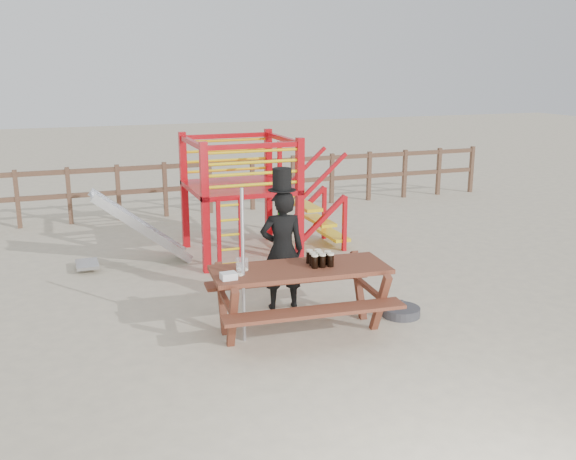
{
  "coord_description": "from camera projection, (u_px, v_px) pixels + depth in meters",
  "views": [
    {
      "loc": [
        -2.85,
        -6.86,
        3.23
      ],
      "look_at": [
        0.04,
        0.8,
        1.13
      ],
      "focal_mm": 40.0,
      "sensor_mm": 36.0,
      "label": 1
    }
  ],
  "objects": [
    {
      "name": "ground",
      "position": [
        308.0,
        333.0,
        7.99
      ],
      "size": [
        60.0,
        60.0,
        0.0
      ],
      "primitive_type": "plane",
      "color": "beige",
      "rests_on": "ground"
    },
    {
      "name": "back_fence",
      "position": [
        188.0,
        182.0,
        14.16
      ],
      "size": [
        15.09,
        0.09,
        1.2
      ],
      "color": "brown",
      "rests_on": "ground"
    },
    {
      "name": "playground_fort",
      "position": [
        236.0,
        195.0,
        11.02
      ],
      "size": [
        4.71,
        1.84,
        2.1
      ],
      "color": "red",
      "rests_on": "ground"
    },
    {
      "name": "picnic_table",
      "position": [
        300.0,
        291.0,
        7.91
      ],
      "size": [
        2.28,
        1.67,
        0.84
      ],
      "rotation": [
        0.0,
        0.0,
        -0.09
      ],
      "color": "brown",
      "rests_on": "ground"
    },
    {
      "name": "man_with_hat",
      "position": [
        282.0,
        247.0,
        8.61
      ],
      "size": [
        0.66,
        0.5,
        1.94
      ],
      "rotation": [
        0.0,
        0.0,
        2.96
      ],
      "color": "black",
      "rests_on": "ground"
    },
    {
      "name": "metal_pole",
      "position": [
        243.0,
        267.0,
        7.53
      ],
      "size": [
        0.04,
        0.04,
        1.88
      ],
      "primitive_type": "cylinder",
      "color": "#B2B2B7",
      "rests_on": "ground"
    },
    {
      "name": "parasol_base",
      "position": [
        401.0,
        311.0,
        8.52
      ],
      "size": [
        0.51,
        0.51,
        0.22
      ],
      "color": "#36363B",
      "rests_on": "ground"
    },
    {
      "name": "paper_bag",
      "position": [
        229.0,
        276.0,
        7.38
      ],
      "size": [
        0.19,
        0.15,
        0.08
      ],
      "primitive_type": "cube",
      "rotation": [
        0.0,
        0.0,
        0.05
      ],
      "color": "white",
      "rests_on": "picnic_table"
    },
    {
      "name": "stout_pints",
      "position": [
        319.0,
        259.0,
        7.89
      ],
      "size": [
        0.29,
        0.31,
        0.17
      ],
      "color": "black",
      "rests_on": "picnic_table"
    },
    {
      "name": "empty_glasses",
      "position": [
        241.0,
        266.0,
        7.64
      ],
      "size": [
        0.19,
        0.28,
        0.15
      ],
      "color": "silver",
      "rests_on": "picnic_table"
    }
  ]
}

